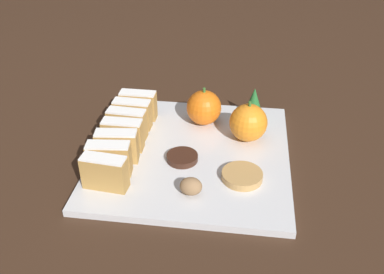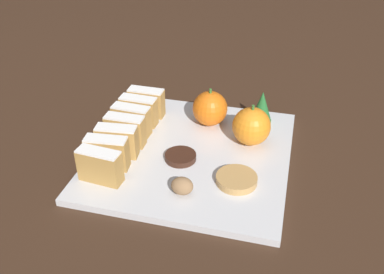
{
  "view_description": "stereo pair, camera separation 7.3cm",
  "coord_description": "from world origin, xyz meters",
  "px_view_note": "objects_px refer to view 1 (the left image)",
  "views": [
    {
      "loc": [
        0.08,
        -0.61,
        0.44
      ],
      "look_at": [
        0.0,
        0.0,
        0.04
      ],
      "focal_mm": 40.0,
      "sensor_mm": 36.0,
      "label": 1
    },
    {
      "loc": [
        0.15,
        -0.59,
        0.44
      ],
      "look_at": [
        0.0,
        0.0,
        0.04
      ],
      "focal_mm": 40.0,
      "sensor_mm": 36.0,
      "label": 2
    }
  ],
  "objects_px": {
    "walnut": "(191,186)",
    "chocolate_cookie": "(182,157)",
    "orange_near": "(248,123)",
    "orange_far": "(204,108)"
  },
  "relations": [
    {
      "from": "walnut",
      "to": "chocolate_cookie",
      "type": "xyz_separation_m",
      "value": [
        -0.03,
        0.08,
        -0.01
      ]
    },
    {
      "from": "walnut",
      "to": "chocolate_cookie",
      "type": "bearing_deg",
      "value": 107.36
    },
    {
      "from": "orange_near",
      "to": "chocolate_cookie",
      "type": "distance_m",
      "value": 0.14
    },
    {
      "from": "orange_near",
      "to": "walnut",
      "type": "height_order",
      "value": "orange_near"
    },
    {
      "from": "orange_near",
      "to": "orange_far",
      "type": "height_order",
      "value": "orange_near"
    },
    {
      "from": "orange_far",
      "to": "walnut",
      "type": "relative_size",
      "value": 2.16
    },
    {
      "from": "orange_near",
      "to": "orange_far",
      "type": "bearing_deg",
      "value": 151.62
    },
    {
      "from": "orange_near",
      "to": "walnut",
      "type": "xyz_separation_m",
      "value": [
        -0.08,
        -0.16,
        -0.02
      ]
    },
    {
      "from": "orange_near",
      "to": "walnut",
      "type": "bearing_deg",
      "value": -116.26
    },
    {
      "from": "walnut",
      "to": "chocolate_cookie",
      "type": "height_order",
      "value": "walnut"
    }
  ]
}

